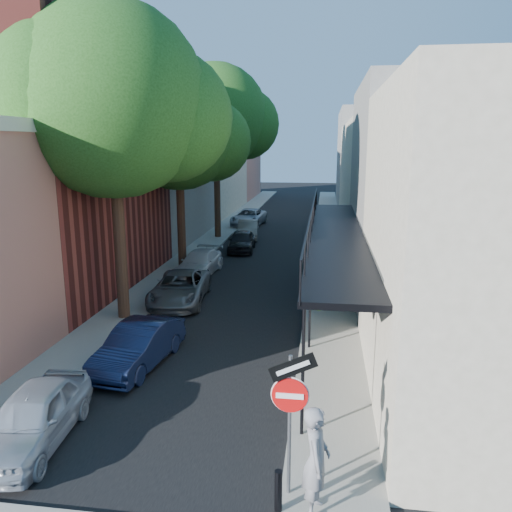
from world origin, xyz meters
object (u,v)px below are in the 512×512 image
(bollard, at_px, (278,491))
(parked_car_g, at_px, (249,217))
(oak_near, at_px, (126,105))
(parked_car_a, at_px, (33,417))
(parked_car_b, at_px, (139,346))
(parked_car_e, at_px, (242,241))
(pedestrian, at_px, (316,460))
(parked_car_d, at_px, (200,263))
(parked_car_c, at_px, (180,288))
(oak_far, at_px, (223,118))
(sign_post, at_px, (290,401))
(parked_car_f, at_px, (248,230))
(oak_mid, at_px, (187,134))

(bollard, relative_size, parked_car_g, 0.16)
(oak_near, height_order, parked_car_a, oak_near)
(parked_car_a, xyz_separation_m, parked_car_b, (0.86, 4.15, 0.01))
(parked_car_e, distance_m, pedestrian, 22.86)
(parked_car_b, relative_size, parked_car_d, 0.95)
(pedestrian, bearing_deg, parked_car_a, 77.13)
(parked_car_c, distance_m, parked_car_e, 10.61)
(oak_far, distance_m, pedestrian, 28.48)
(parked_car_a, distance_m, parked_car_e, 20.92)
(bollard, height_order, oak_far, oak_far)
(parked_car_b, distance_m, parked_car_g, 26.71)
(oak_near, distance_m, pedestrian, 13.72)
(sign_post, distance_m, parked_car_f, 26.55)
(bollard, distance_m, parked_car_d, 17.40)
(parked_car_d, height_order, parked_car_f, parked_car_f)
(oak_far, height_order, parked_car_a, oak_far)
(parked_car_e, bearing_deg, pedestrian, -81.11)
(oak_far, xyz_separation_m, parked_car_e, (1.95, -4.38, -7.61))
(oak_mid, xyz_separation_m, oak_far, (0.06, 9.04, 1.20))
(sign_post, relative_size, parked_car_c, 0.65)
(sign_post, relative_size, parked_car_g, 0.61)
(sign_post, bearing_deg, parked_car_f, 100.44)
(parked_car_g, height_order, pedestrian, pedestrian)
(bollard, bearing_deg, oak_far, 103.35)
(parked_car_c, xyz_separation_m, parked_car_d, (-0.33, 4.65, -0.04))
(sign_post, height_order, parked_car_c, sign_post)
(oak_near, bearing_deg, parked_car_e, 81.15)
(oak_near, relative_size, oak_far, 0.96)
(sign_post, relative_size, parked_car_a, 0.79)
(pedestrian, bearing_deg, bollard, 98.27)
(sign_post, height_order, oak_near, oak_near)
(parked_car_g, bearing_deg, parked_car_f, -76.66)
(pedestrian, bearing_deg, oak_far, 14.49)
(oak_mid, height_order, pedestrian, oak_mid)
(parked_car_b, bearing_deg, oak_mid, 105.46)
(parked_car_a, bearing_deg, sign_post, -15.06)
(pedestrian, bearing_deg, parked_car_g, 10.52)
(parked_car_d, height_order, parked_car_g, parked_car_g)
(bollard, relative_size, oak_near, 0.07)
(parked_car_b, xyz_separation_m, parked_car_c, (-0.53, 6.17, -0.01))
(oak_near, height_order, parked_car_f, oak_near)
(parked_car_a, relative_size, parked_car_d, 0.91)
(bollard, xyz_separation_m, oak_far, (-6.35, 26.77, 7.74))
(parked_car_f, bearing_deg, sign_post, -86.60)
(sign_post, distance_m, parked_car_e, 22.43)
(parked_car_b, relative_size, parked_car_e, 1.04)
(oak_near, bearing_deg, parked_car_a, -84.69)
(oak_far, distance_m, parked_car_c, 16.81)
(parked_car_e, height_order, pedestrian, pedestrian)
(bollard, relative_size, parked_car_b, 0.20)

